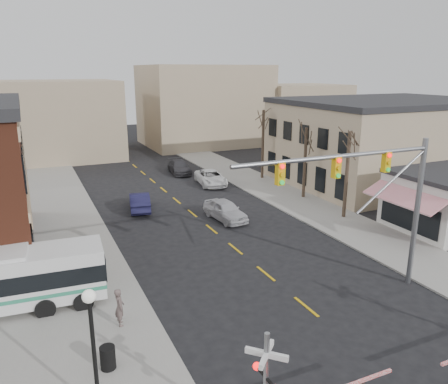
{
  "coord_description": "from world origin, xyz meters",
  "views": [
    {
      "loc": [
        -11.69,
        -13.8,
        11.3
      ],
      "look_at": [
        -0.13,
        11.5,
        3.5
      ],
      "focal_mm": 35.0,
      "sensor_mm": 36.0,
      "label": 1
    }
  ],
  "objects_px": {
    "car_b": "(140,201)",
    "car_c": "(211,178)",
    "car_d": "(179,167)",
    "pedestrian_far": "(70,278)",
    "traffic_signal_mast": "(376,187)",
    "pedestrian_near": "(120,307)",
    "trash_bin": "(108,358)",
    "street_lamp": "(92,327)",
    "car_a": "(225,210)"
  },
  "relations": [
    {
      "from": "street_lamp",
      "to": "car_a",
      "type": "height_order",
      "value": "street_lamp"
    },
    {
      "from": "car_a",
      "to": "car_d",
      "type": "relative_size",
      "value": 0.92
    },
    {
      "from": "car_c",
      "to": "pedestrian_near",
      "type": "xyz_separation_m",
      "value": [
        -13.7,
        -21.87,
        0.28
      ]
    },
    {
      "from": "traffic_signal_mast",
      "to": "car_c",
      "type": "bearing_deg",
      "value": 86.73
    },
    {
      "from": "car_c",
      "to": "car_d",
      "type": "height_order",
      "value": "car_c"
    },
    {
      "from": "street_lamp",
      "to": "pedestrian_far",
      "type": "xyz_separation_m",
      "value": [
        0.02,
        9.08,
        -2.46
      ]
    },
    {
      "from": "car_c",
      "to": "pedestrian_far",
      "type": "bearing_deg",
      "value": -123.77
    },
    {
      "from": "car_b",
      "to": "car_d",
      "type": "relative_size",
      "value": 0.92
    },
    {
      "from": "car_a",
      "to": "pedestrian_near",
      "type": "bearing_deg",
      "value": -138.75
    },
    {
      "from": "traffic_signal_mast",
      "to": "car_d",
      "type": "xyz_separation_m",
      "value": [
        0.12,
        30.31,
        -5.07
      ]
    },
    {
      "from": "car_b",
      "to": "car_c",
      "type": "distance_m",
      "value": 10.09
    },
    {
      "from": "street_lamp",
      "to": "car_d",
      "type": "distance_m",
      "value": 36.05
    },
    {
      "from": "car_a",
      "to": "street_lamp",
      "type": "bearing_deg",
      "value": -132.93
    },
    {
      "from": "traffic_signal_mast",
      "to": "pedestrian_near",
      "type": "distance_m",
      "value": 13.41
    },
    {
      "from": "traffic_signal_mast",
      "to": "car_b",
      "type": "height_order",
      "value": "traffic_signal_mast"
    },
    {
      "from": "pedestrian_near",
      "to": "pedestrian_far",
      "type": "xyz_separation_m",
      "value": [
        -1.73,
        4.09,
        -0.1
      ]
    },
    {
      "from": "traffic_signal_mast",
      "to": "car_b",
      "type": "relative_size",
      "value": 2.41
    },
    {
      "from": "street_lamp",
      "to": "car_c",
      "type": "distance_m",
      "value": 31.09
    },
    {
      "from": "traffic_signal_mast",
      "to": "car_a",
      "type": "bearing_deg",
      "value": 97.45
    },
    {
      "from": "traffic_signal_mast",
      "to": "trash_bin",
      "type": "relative_size",
      "value": 11.78
    },
    {
      "from": "traffic_signal_mast",
      "to": "pedestrian_far",
      "type": "bearing_deg",
      "value": 155.66
    },
    {
      "from": "car_c",
      "to": "car_d",
      "type": "distance_m",
      "value": 6.3
    },
    {
      "from": "traffic_signal_mast",
      "to": "street_lamp",
      "type": "xyz_separation_m",
      "value": [
        -14.07,
        -2.72,
        -2.42
      ]
    },
    {
      "from": "car_d",
      "to": "pedestrian_near",
      "type": "bearing_deg",
      "value": -107.91
    },
    {
      "from": "street_lamp",
      "to": "pedestrian_far",
      "type": "bearing_deg",
      "value": 89.89
    },
    {
      "from": "trash_bin",
      "to": "car_a",
      "type": "xyz_separation_m",
      "value": [
        11.58,
        14.3,
        0.19
      ]
    },
    {
      "from": "car_b",
      "to": "pedestrian_near",
      "type": "relative_size",
      "value": 2.57
    },
    {
      "from": "pedestrian_near",
      "to": "car_b",
      "type": "bearing_deg",
      "value": -14.06
    },
    {
      "from": "trash_bin",
      "to": "car_b",
      "type": "distance_m",
      "value": 20.43
    },
    {
      "from": "traffic_signal_mast",
      "to": "street_lamp",
      "type": "height_order",
      "value": "traffic_signal_mast"
    },
    {
      "from": "pedestrian_far",
      "to": "car_d",
      "type": "bearing_deg",
      "value": 19.78
    },
    {
      "from": "car_b",
      "to": "trash_bin",
      "type": "bearing_deg",
      "value": 83.5
    },
    {
      "from": "traffic_signal_mast",
      "to": "car_c",
      "type": "xyz_separation_m",
      "value": [
        1.38,
        24.13,
        -5.06
      ]
    },
    {
      "from": "traffic_signal_mast",
      "to": "trash_bin",
      "type": "bearing_deg",
      "value": -177.59
    },
    {
      "from": "pedestrian_far",
      "to": "street_lamp",
      "type": "bearing_deg",
      "value": -129.71
    },
    {
      "from": "pedestrian_near",
      "to": "pedestrian_far",
      "type": "bearing_deg",
      "value": 25.79
    },
    {
      "from": "traffic_signal_mast",
      "to": "car_b",
      "type": "distance_m",
      "value": 20.9
    },
    {
      "from": "traffic_signal_mast",
      "to": "trash_bin",
      "type": "distance_m",
      "value": 14.36
    },
    {
      "from": "traffic_signal_mast",
      "to": "car_c",
      "type": "relative_size",
      "value": 2.08
    },
    {
      "from": "car_a",
      "to": "car_c",
      "type": "xyz_separation_m",
      "value": [
        3.17,
        10.4,
        -0.05
      ]
    },
    {
      "from": "traffic_signal_mast",
      "to": "trash_bin",
      "type": "height_order",
      "value": "traffic_signal_mast"
    },
    {
      "from": "car_a",
      "to": "car_d",
      "type": "height_order",
      "value": "car_a"
    },
    {
      "from": "car_b",
      "to": "car_d",
      "type": "height_order",
      "value": "car_b"
    },
    {
      "from": "car_b",
      "to": "car_c",
      "type": "height_order",
      "value": "car_b"
    },
    {
      "from": "pedestrian_near",
      "to": "pedestrian_far",
      "type": "relative_size",
      "value": 1.13
    },
    {
      "from": "car_d",
      "to": "pedestrian_far",
      "type": "relative_size",
      "value": 3.15
    },
    {
      "from": "car_a",
      "to": "traffic_signal_mast",
      "type": "bearing_deg",
      "value": -88.76
    },
    {
      "from": "trash_bin",
      "to": "car_a",
      "type": "bearing_deg",
      "value": 51.0
    },
    {
      "from": "car_a",
      "to": "car_c",
      "type": "bearing_deg",
      "value": 66.82
    },
    {
      "from": "pedestrian_near",
      "to": "trash_bin",
      "type": "bearing_deg",
      "value": 162.31
    }
  ]
}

